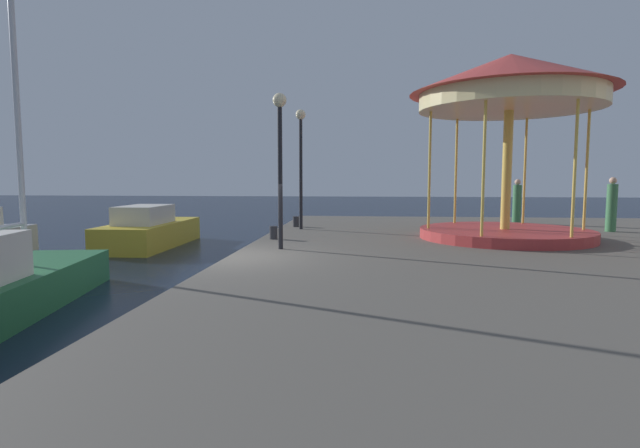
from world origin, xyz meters
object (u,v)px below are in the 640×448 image
Objects in this scene: carousel at (509,101)px; person_far_corner at (517,203)px; lamp_post_mid_promenade at (301,148)px; bollard_north at (296,222)px; bollard_center at (274,233)px; person_by_the_water at (612,206)px; motorboat_yellow at (149,231)px; lamp_post_near_edge at (280,142)px.

person_far_corner is at bearing 70.04° from carousel.
carousel reaches higher than lamp_post_mid_promenade.
carousel is 14.78× the size of bollard_north.
bollard_center is at bearing -91.94° from bollard_north.
carousel reaches higher than bollard_center.
lamp_post_mid_promenade is at bearing 161.45° from carousel.
lamp_post_mid_promenade is 9.31m from person_far_corner.
person_by_the_water is 1.04× the size of person_far_corner.
lamp_post_mid_promenade is at bearing -69.71° from bollard_north.
person_far_corner is (8.53, 3.09, -2.09)m from lamp_post_mid_promenade.
bollard_center is at bearing -173.73° from carousel.
bollard_center is at bearing -32.15° from motorboat_yellow.
lamp_post_mid_promenade is (6.01, -0.51, 3.12)m from motorboat_yellow.
bollard_center is 3.83m from bollard_north.
lamp_post_mid_promenade reaches higher than motorboat_yellow.
bollard_center is at bearing -145.86° from person_far_corner.
motorboat_yellow is 1.28× the size of lamp_post_mid_promenade.
person_far_corner is at bearing 128.78° from person_by_the_water.
bollard_north is 11.19m from person_by_the_water.
motorboat_yellow is at bearing -169.94° from person_far_corner.
bollard_north is (5.70, 0.33, 0.38)m from motorboat_yellow.
motorboat_yellow is 13.76× the size of bollard_center.
lamp_post_near_edge is at bearing -88.38° from lamp_post_mid_promenade.
carousel is at bearing -12.21° from motorboat_yellow.
lamp_post_near_edge reaches higher than bollard_north.
bollard_north is at bearing 176.78° from person_by_the_water.
bollard_north is (0.13, 3.83, 0.00)m from bollard_center.
bollard_center is (-0.44, -2.99, -2.74)m from lamp_post_mid_promenade.
motorboat_yellow is 0.93× the size of carousel.
lamp_post_mid_promenade reaches higher than bollard_center.
lamp_post_near_edge is at bearing -41.93° from motorboat_yellow.
lamp_post_near_edge is 3.32m from bollard_center.
lamp_post_near_edge is at bearing -73.96° from bollard_center.
motorboat_yellow is at bearing 178.98° from person_by_the_water.
lamp_post_mid_promenade is at bearing 91.62° from lamp_post_near_edge.
motorboat_yellow is 16.89m from person_by_the_water.
bollard_center is at bearing -164.16° from person_by_the_water.
motorboat_yellow is 6.79m from lamp_post_mid_promenade.
lamp_post_mid_promenade is 2.88m from bollard_north.
carousel is 6.53m from person_far_corner.
lamp_post_near_edge is (6.15, -5.53, 2.95)m from motorboat_yellow.
person_far_corner reaches higher than motorboat_yellow.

